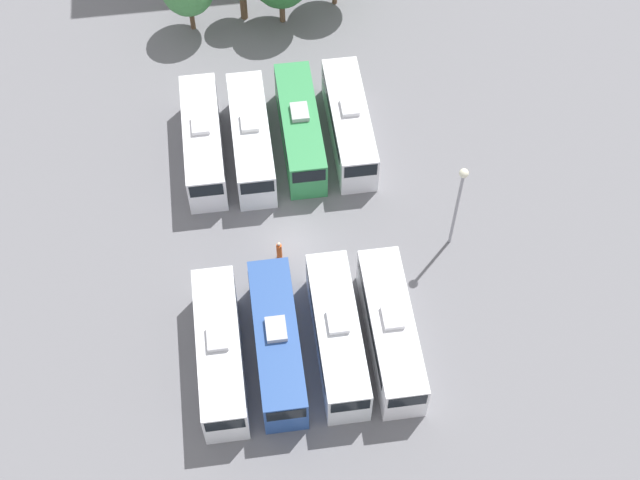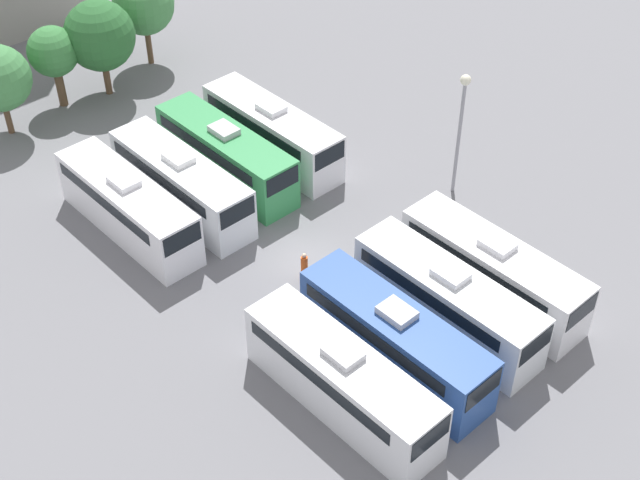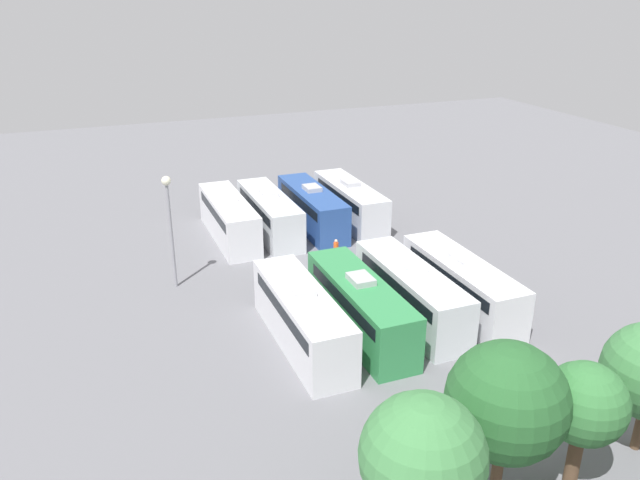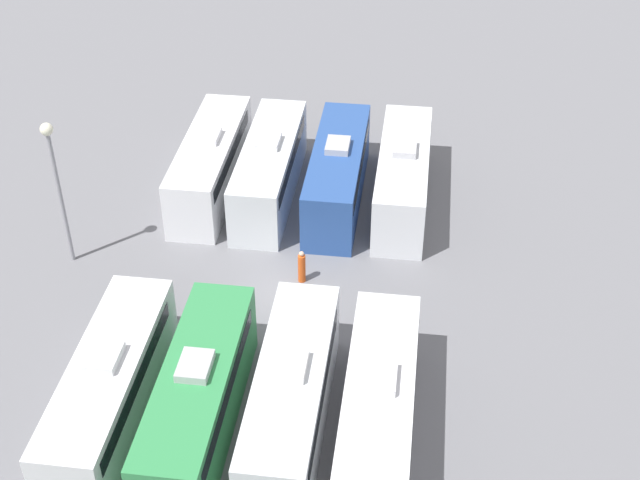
{
  "view_description": "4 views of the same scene",
  "coord_description": "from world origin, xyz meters",
  "px_view_note": "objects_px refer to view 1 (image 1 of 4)",
  "views": [
    {
      "loc": [
        -2.61,
        -33.19,
        49.25
      ],
      "look_at": [
        1.66,
        -1.82,
        2.74
      ],
      "focal_mm": 50.0,
      "sensor_mm": 36.0,
      "label": 1
    },
    {
      "loc": [
        -23.26,
        -26.29,
        31.19
      ],
      "look_at": [
        -0.5,
        -1.75,
        2.85
      ],
      "focal_mm": 50.0,
      "sensor_mm": 36.0,
      "label": 2
    },
    {
      "loc": [
        15.19,
        36.8,
        18.49
      ],
      "look_at": [
        1.47,
        1.92,
        3.16
      ],
      "focal_mm": 35.0,
      "sensor_mm": 36.0,
      "label": 3
    },
    {
      "loc": [
        -6.04,
        31.61,
        26.73
      ],
      "look_at": [
        -1.73,
        -1.47,
        2.16
      ],
      "focal_mm": 50.0,
      "sensor_mm": 36.0,
      "label": 4
    }
  ],
  "objects_px": {
    "bus_2": "(337,334)",
    "bus_1": "(277,342)",
    "bus_3": "(391,330)",
    "light_pole": "(459,195)",
    "bus_4": "(203,140)",
    "bus_5": "(251,137)",
    "worker_person": "(279,251)",
    "bus_6": "(300,127)",
    "bus_7": "(349,122)",
    "bus_0": "(220,351)"
  },
  "relations": [
    {
      "from": "bus_2",
      "to": "worker_person",
      "type": "bearing_deg",
      "value": 111.48
    },
    {
      "from": "bus_5",
      "to": "light_pole",
      "type": "relative_size",
      "value": 1.33
    },
    {
      "from": "light_pole",
      "to": "bus_1",
      "type": "bearing_deg",
      "value": -150.72
    },
    {
      "from": "bus_0",
      "to": "bus_7",
      "type": "bearing_deg",
      "value": 58.32
    },
    {
      "from": "bus_3",
      "to": "bus_4",
      "type": "distance_m",
      "value": 19.52
    },
    {
      "from": "bus_3",
      "to": "bus_6",
      "type": "distance_m",
      "value": 17.19
    },
    {
      "from": "bus_4",
      "to": "bus_1",
      "type": "bearing_deg",
      "value": -78.18
    },
    {
      "from": "bus_7",
      "to": "light_pole",
      "type": "relative_size",
      "value": 1.33
    },
    {
      "from": "bus_2",
      "to": "bus_5",
      "type": "bearing_deg",
      "value": 102.95
    },
    {
      "from": "bus_3",
      "to": "light_pole",
      "type": "relative_size",
      "value": 1.33
    },
    {
      "from": "bus_2",
      "to": "worker_person",
      "type": "relative_size",
      "value": 5.83
    },
    {
      "from": "bus_0",
      "to": "bus_6",
      "type": "bearing_deg",
      "value": 67.77
    },
    {
      "from": "bus_0",
      "to": "light_pole",
      "type": "xyz_separation_m",
      "value": [
        15.73,
        7.03,
        3.41
      ]
    },
    {
      "from": "bus_3",
      "to": "bus_6",
      "type": "bearing_deg",
      "value": 101.6
    },
    {
      "from": "bus_6",
      "to": "bus_7",
      "type": "height_order",
      "value": "same"
    },
    {
      "from": "bus_4",
      "to": "bus_5",
      "type": "distance_m",
      "value": 3.37
    },
    {
      "from": "light_pole",
      "to": "bus_4",
      "type": "bearing_deg",
      "value": 148.68
    },
    {
      "from": "bus_2",
      "to": "worker_person",
      "type": "distance_m",
      "value": 7.64
    },
    {
      "from": "bus_4",
      "to": "bus_5",
      "type": "xyz_separation_m",
      "value": [
        3.36,
        -0.21,
        0.0
      ]
    },
    {
      "from": "bus_3",
      "to": "bus_1",
      "type": "bearing_deg",
      "value": 179.01
    },
    {
      "from": "bus_5",
      "to": "bus_7",
      "type": "relative_size",
      "value": 1.0
    },
    {
      "from": "bus_2",
      "to": "bus_3",
      "type": "height_order",
      "value": "same"
    },
    {
      "from": "bus_4",
      "to": "light_pole",
      "type": "relative_size",
      "value": 1.33
    },
    {
      "from": "bus_2",
      "to": "bus_1",
      "type": "bearing_deg",
      "value": -179.55
    },
    {
      "from": "bus_6",
      "to": "worker_person",
      "type": "bearing_deg",
      "value": -104.93
    },
    {
      "from": "bus_2",
      "to": "light_pole",
      "type": "xyz_separation_m",
      "value": [
        8.63,
        6.85,
        3.41
      ]
    },
    {
      "from": "bus_2",
      "to": "bus_3",
      "type": "distance_m",
      "value": 3.25
    },
    {
      "from": "worker_person",
      "to": "bus_5",
      "type": "bearing_deg",
      "value": 95.92
    },
    {
      "from": "bus_0",
      "to": "bus_1",
      "type": "height_order",
      "value": "same"
    },
    {
      "from": "bus_1",
      "to": "bus_5",
      "type": "bearing_deg",
      "value": 90.27
    },
    {
      "from": "bus_3",
      "to": "bus_2",
      "type": "bearing_deg",
      "value": 177.39
    },
    {
      "from": "bus_2",
      "to": "bus_6",
      "type": "height_order",
      "value": "same"
    },
    {
      "from": "bus_1",
      "to": "worker_person",
      "type": "distance_m",
      "value": 7.2
    },
    {
      "from": "bus_1",
      "to": "bus_2",
      "type": "bearing_deg",
      "value": 0.45
    },
    {
      "from": "bus_5",
      "to": "bus_7",
      "type": "height_order",
      "value": "same"
    },
    {
      "from": "bus_6",
      "to": "light_pole",
      "type": "height_order",
      "value": "light_pole"
    },
    {
      "from": "bus_4",
      "to": "bus_7",
      "type": "distance_m",
      "value": 10.39
    },
    {
      "from": "bus_0",
      "to": "light_pole",
      "type": "relative_size",
      "value": 1.33
    },
    {
      "from": "bus_5",
      "to": "worker_person",
      "type": "bearing_deg",
      "value": -84.08
    },
    {
      "from": "bus_7",
      "to": "light_pole",
      "type": "height_order",
      "value": "light_pole"
    },
    {
      "from": "bus_2",
      "to": "bus_5",
      "type": "height_order",
      "value": "same"
    },
    {
      "from": "bus_1",
      "to": "bus_0",
      "type": "bearing_deg",
      "value": -177.52
    },
    {
      "from": "bus_1",
      "to": "bus_4",
      "type": "xyz_separation_m",
      "value": [
        -3.44,
        16.44,
        0.0
      ]
    },
    {
      "from": "bus_5",
      "to": "bus_6",
      "type": "relative_size",
      "value": 1.0
    },
    {
      "from": "bus_1",
      "to": "bus_3",
      "type": "bearing_deg",
      "value": -0.99
    },
    {
      "from": "bus_3",
      "to": "bus_5",
      "type": "bearing_deg",
      "value": 113.1
    },
    {
      "from": "bus_4",
      "to": "bus_5",
      "type": "relative_size",
      "value": 1.0
    },
    {
      "from": "bus_0",
      "to": "worker_person",
      "type": "bearing_deg",
      "value": 59.12
    },
    {
      "from": "bus_2",
      "to": "bus_6",
      "type": "relative_size",
      "value": 1.0
    },
    {
      "from": "bus_2",
      "to": "bus_6",
      "type": "bearing_deg",
      "value": 90.72
    }
  ]
}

